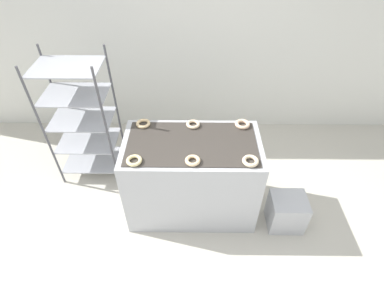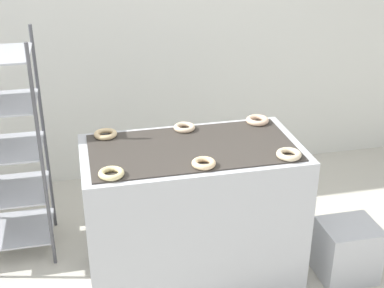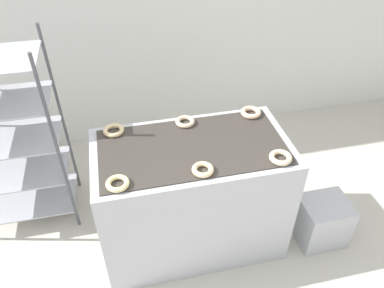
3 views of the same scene
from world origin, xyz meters
name	(u,v)px [view 1 (image 1 of 3)]	position (x,y,z in m)	size (l,w,h in m)	color
ground_plane	(191,255)	(0.00, 0.00, 0.00)	(14.00, 14.00, 0.00)	beige
wall_back	(193,30)	(0.00, 2.12, 1.40)	(8.00, 0.05, 2.80)	silver
fryer_machine	(192,177)	(0.00, 0.60, 0.47)	(1.31, 0.71, 0.94)	#B7BABF
baking_rack_cart	(82,119)	(-1.22, 1.17, 0.78)	(0.69, 0.49, 1.53)	#4C4C51
glaze_bin	(286,212)	(0.98, 0.38, 0.19)	(0.36, 0.31, 0.38)	#B7BABF
donut_near_left	(134,161)	(-0.49, 0.35, 0.95)	(0.14, 0.14, 0.03)	beige
donut_near_center	(193,161)	(0.01, 0.36, 0.95)	(0.13, 0.13, 0.03)	beige
donut_near_right	(250,161)	(0.51, 0.35, 0.95)	(0.14, 0.14, 0.03)	beige
donut_far_left	(143,124)	(-0.48, 0.87, 0.95)	(0.14, 0.14, 0.03)	beige
donut_far_center	(193,124)	(0.01, 0.86, 0.95)	(0.14, 0.14, 0.03)	beige
donut_far_right	(242,124)	(0.50, 0.87, 0.95)	(0.15, 0.15, 0.04)	beige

